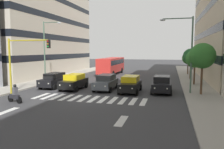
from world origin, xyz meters
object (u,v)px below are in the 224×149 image
(motorcycle_with_rider, at_px, (15,95))
(street_lamp_left, at_px, (186,47))
(street_tree_2, at_px, (191,56))
(bus_behind_traffic, at_px, (111,64))
(car_3, at_px, (74,82))
(street_tree_1, at_px, (195,59))
(car_0, at_px, (162,84))
(traffic_light_gantry, at_px, (21,57))
(car_2, at_px, (106,82))
(street_tree_3, at_px, (188,58))
(car_4, at_px, (54,80))
(street_tree_0, at_px, (202,56))
(street_lamp_right, at_px, (47,46))
(car_1, at_px, (130,84))

(motorcycle_with_rider, bearing_deg, street_lamp_left, -151.64)
(street_tree_2, bearing_deg, bus_behind_traffic, -18.05)
(car_3, xyz_separation_m, street_tree_1, (-13.30, -6.34, 2.44))
(bus_behind_traffic, height_order, street_tree_2, street_tree_2)
(car_0, xyz_separation_m, motorcycle_with_rider, (11.69, 7.84, -0.24))
(car_3, xyz_separation_m, traffic_light_gantry, (3.41, 4.45, 2.83))
(car_2, xyz_separation_m, car_3, (3.59, 0.48, 0.00))
(car_3, relative_size, street_tree_3, 1.13)
(car_0, bearing_deg, traffic_light_gantry, 21.35)
(car_2, xyz_separation_m, street_lamp_left, (-8.28, 0.14, 3.85))
(car_0, distance_m, car_2, 6.01)
(car_0, bearing_deg, street_tree_2, -108.02)
(car_0, height_order, car_3, same)
(car_2, xyz_separation_m, car_4, (6.44, -0.15, 0.00))
(street_tree_0, bearing_deg, street_tree_2, -89.72)
(car_0, relative_size, car_3, 1.00)
(car_3, height_order, street_tree_3, street_tree_3)
(traffic_light_gantry, bearing_deg, street_tree_0, -165.57)
(car_0, distance_m, car_3, 9.62)
(motorcycle_with_rider, xyz_separation_m, traffic_light_gantry, (1.31, -2.75, 3.07))
(car_4, xyz_separation_m, street_lamp_left, (-14.72, 0.29, 3.85))
(bus_behind_traffic, xyz_separation_m, street_tree_2, (-13.27, 4.33, 1.65))
(car_4, distance_m, street_tree_1, 17.31)
(car_2, distance_m, street_tree_2, 15.23)
(street_lamp_right, xyz_separation_m, street_tree_0, (-18.66, 3.53, -1.08))
(motorcycle_with_rider, height_order, street_tree_2, street_tree_2)
(car_3, bearing_deg, car_2, -172.39)
(street_tree_2, bearing_deg, street_tree_3, -91.20)
(street_tree_1, bearing_deg, street_lamp_right, 9.00)
(car_1, distance_m, traffic_light_gantry, 11.11)
(car_2, xyz_separation_m, street_tree_0, (-9.74, 0.62, 2.95))
(traffic_light_gantry, distance_m, street_tree_0, 17.28)
(car_1, distance_m, street_tree_0, 7.52)
(motorcycle_with_rider, bearing_deg, street_lamp_right, -73.04)
(traffic_light_gantry, relative_size, street_tree_3, 1.40)
(street_tree_2, bearing_deg, street_tree_1, 90.33)
(street_lamp_right, relative_size, street_tree_1, 1.84)
(traffic_light_gantry, height_order, street_lamp_right, street_lamp_right)
(motorcycle_with_rider, bearing_deg, street_tree_1, -138.67)
(car_0, bearing_deg, car_4, 0.02)
(car_2, bearing_deg, traffic_light_gantry, 35.14)
(bus_behind_traffic, distance_m, street_lamp_left, 20.07)
(motorcycle_with_rider, distance_m, street_tree_3, 30.46)
(motorcycle_with_rider, height_order, street_tree_0, street_tree_0)
(street_tree_0, xyz_separation_m, street_tree_1, (0.03, -6.48, -0.51))
(car_2, relative_size, bus_behind_traffic, 0.42)
(car_3, height_order, street_lamp_right, street_lamp_right)
(street_tree_2, distance_m, street_tree_3, 6.99)
(car_4, relative_size, street_tree_0, 0.90)
(car_0, distance_m, car_4, 12.44)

